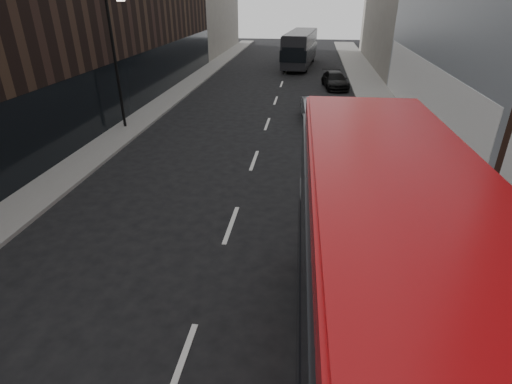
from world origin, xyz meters
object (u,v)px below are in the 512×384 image
(street_lamp, at_px, (116,55))
(car_c, at_px, (335,80))
(red_bus, at_px, (399,344))
(car_a, at_px, (321,118))
(grey_bus, at_px, (300,48))
(car_b, at_px, (314,109))

(street_lamp, distance_m, car_c, 18.57)
(red_bus, xyz_separation_m, car_a, (-0.73, 19.03, -2.14))
(grey_bus, relative_size, car_a, 3.13)
(grey_bus, relative_size, car_b, 2.80)
(grey_bus, bearing_deg, red_bus, -80.82)
(car_b, bearing_deg, grey_bus, 87.35)
(red_bus, xyz_separation_m, car_b, (-1.14, 20.73, -2.09))
(red_bus, bearing_deg, car_a, 90.45)
(car_c, bearing_deg, street_lamp, -142.45)
(car_b, distance_m, car_c, 9.80)
(car_b, bearing_deg, car_c, 72.63)
(street_lamp, bearing_deg, grey_bus, 68.22)
(car_a, xyz_separation_m, car_b, (-0.41, 1.69, 0.05))
(car_a, bearing_deg, street_lamp, -178.71)
(street_lamp, xyz_separation_m, car_a, (11.44, 1.67, -3.57))
(street_lamp, height_order, car_b, street_lamp)
(street_lamp, xyz_separation_m, red_bus, (12.17, -17.36, -1.43))
(red_bus, distance_m, car_b, 20.86)
(street_lamp, bearing_deg, car_b, 16.97)
(car_c, bearing_deg, car_b, -108.27)
(car_a, height_order, car_b, car_b)
(street_lamp, relative_size, grey_bus, 0.62)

